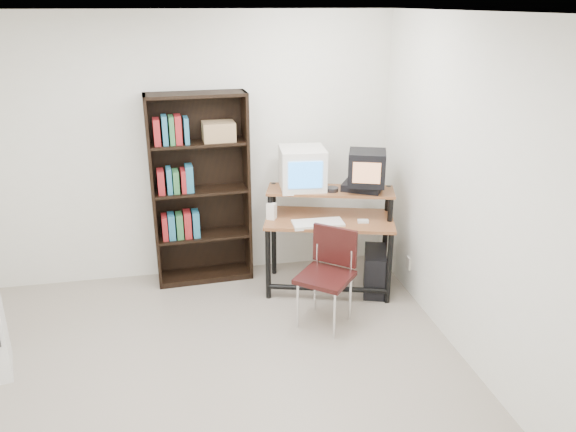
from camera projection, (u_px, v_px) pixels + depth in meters
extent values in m
cube|color=#A69A89|center=(212.00, 391.00, 4.10)|extent=(4.00, 4.00, 0.01)
cube|color=white|center=(189.00, 13.00, 3.17)|extent=(4.00, 4.00, 0.01)
cube|color=white|center=(190.00, 151.00, 5.46)|extent=(4.00, 0.01, 2.60)
cube|color=white|center=(484.00, 205.00, 4.00)|extent=(0.01, 4.00, 2.60)
cube|color=brown|center=(329.00, 220.00, 5.33)|extent=(1.32, 0.91, 0.03)
cube|color=brown|center=(330.00, 191.00, 5.35)|extent=(1.26, 0.68, 0.02)
cylinder|color=black|center=(268.00, 264.00, 5.26)|extent=(0.05, 0.05, 0.72)
cylinder|color=black|center=(389.00, 268.00, 5.18)|extent=(0.05, 0.05, 0.72)
cylinder|color=black|center=(274.00, 229.00, 5.70)|extent=(0.05, 0.05, 0.98)
cylinder|color=black|center=(385.00, 233.00, 5.61)|extent=(0.05, 0.05, 0.98)
cylinder|color=black|center=(327.00, 289.00, 5.30)|extent=(1.10, 0.36, 0.05)
cube|color=white|center=(302.00, 169.00, 5.35)|extent=(0.45, 0.45, 0.40)
cube|color=#2E8AF5|center=(305.00, 175.00, 5.15)|extent=(0.31, 0.04, 0.25)
cube|color=black|center=(362.00, 187.00, 5.33)|extent=(0.44, 0.41, 0.08)
cube|color=black|center=(367.00, 168.00, 5.23)|extent=(0.43, 0.42, 0.32)
cube|color=tan|center=(367.00, 173.00, 5.07)|extent=(0.24, 0.10, 0.19)
cylinder|color=#26262B|center=(332.00, 190.00, 5.29)|extent=(0.14, 0.14, 0.05)
cube|color=white|center=(318.00, 224.00, 5.18)|extent=(0.47, 0.22, 0.03)
cube|color=black|center=(364.00, 223.00, 5.24)|extent=(0.24, 0.20, 0.01)
cube|color=white|center=(363.00, 222.00, 5.22)|extent=(0.11, 0.08, 0.03)
cube|color=white|center=(272.00, 212.00, 5.28)|extent=(0.11, 0.11, 0.17)
cube|color=black|center=(375.00, 271.00, 5.45)|extent=(0.33, 0.49, 0.42)
cube|color=black|center=(325.00, 277.00, 4.79)|extent=(0.60, 0.60, 0.04)
cube|color=black|center=(335.00, 246.00, 4.87)|extent=(0.33, 0.29, 0.34)
cylinder|color=silver|center=(298.00, 306.00, 4.81)|extent=(0.02, 0.02, 0.44)
cylinder|color=silver|center=(334.00, 316.00, 4.66)|extent=(0.02, 0.02, 0.44)
cylinder|color=silver|center=(315.00, 289.00, 5.09)|extent=(0.02, 0.02, 0.44)
cylinder|color=silver|center=(350.00, 298.00, 4.94)|extent=(0.02, 0.02, 0.44)
cube|color=black|center=(153.00, 194.00, 5.34)|extent=(0.05, 0.31, 1.88)
cube|color=black|center=(247.00, 187.00, 5.56)|extent=(0.05, 0.31, 1.88)
cube|color=black|center=(199.00, 186.00, 5.58)|extent=(0.94, 0.07, 1.88)
cube|color=black|center=(195.00, 94.00, 5.12)|extent=(0.96, 0.36, 0.03)
cube|color=black|center=(206.00, 274.00, 5.78)|extent=(0.96, 0.36, 0.06)
cube|color=black|center=(203.00, 235.00, 5.62)|extent=(0.90, 0.34, 0.03)
cube|color=black|center=(201.00, 191.00, 5.45)|extent=(0.90, 0.34, 0.02)
cube|color=black|center=(198.00, 143.00, 5.28)|extent=(0.90, 0.34, 0.02)
cube|color=#9B794F|center=(219.00, 131.00, 5.29)|extent=(0.31, 0.25, 0.18)
cube|color=beige|center=(408.00, 263.00, 5.41)|extent=(0.02, 0.08, 0.12)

